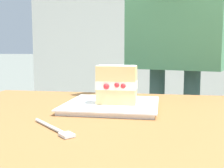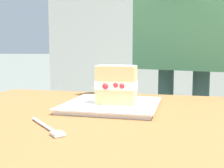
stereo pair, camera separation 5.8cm
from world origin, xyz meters
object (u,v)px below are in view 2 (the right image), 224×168
object	(u,v)px
cake_slice	(116,85)
dessert_fork	(48,127)
dessert_plate	(112,105)
diner_person	(185,12)

from	to	relation	value
cake_slice	dessert_fork	bearing A→B (deg)	68.63
dessert_fork	cake_slice	bearing A→B (deg)	-111.37
dessert_plate	dessert_fork	bearing A→B (deg)	72.85
dessert_fork	dessert_plate	bearing A→B (deg)	-107.15
dessert_plate	diner_person	xyz separation A→B (m)	(-0.21, -0.61, 0.35)
cake_slice	dessert_fork	distance (m)	0.28
cake_slice	dessert_plate	bearing A→B (deg)	-38.95
dessert_plate	dessert_fork	distance (m)	0.28
dessert_plate	cake_slice	world-z (taller)	cake_slice
dessert_plate	cake_slice	distance (m)	0.07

